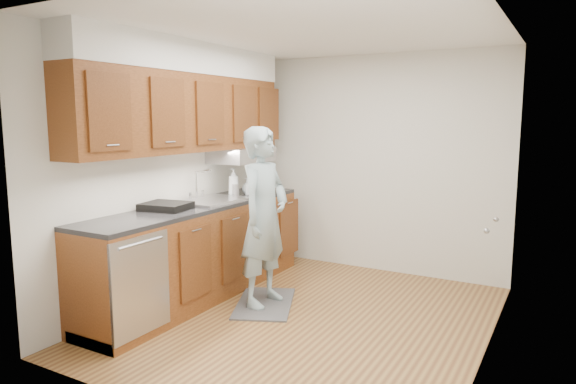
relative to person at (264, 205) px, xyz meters
The scene contains 15 objects.
floor 1.11m from the person, 12.17° to the right, with size 3.50×3.50×0.00m, color olive.
ceiling 1.62m from the person, 12.17° to the right, with size 3.50×3.50×0.00m, color white.
wall_left 1.03m from the person, behind, with size 0.02×3.50×2.50m, color silver.
wall_right 2.04m from the person, ahead, with size 0.02×3.50×2.50m, color silver.
wall_back 1.74m from the person, 72.45° to the left, with size 3.00×0.02×2.50m, color silver.
counter 0.84m from the person, behind, with size 0.64×2.80×1.30m.
upper_cabinets 1.27m from the person, behind, with size 0.47×2.80×1.21m.
closet_door 2.02m from the person, ahead, with size 0.02×1.22×2.05m, color white.
floor_mat 0.96m from the person, ahead, with size 0.51×0.87×0.02m, color #57585A.
person is the anchor object (origin of this frame).
soap_bottle_a 0.87m from the person, 144.52° to the left, with size 0.12×0.12×0.30m, color silver.
soap_bottle_b 0.92m from the person, 132.76° to the left, with size 0.08×0.08×0.18m, color silver.
soap_bottle_c 0.95m from the person, 133.08° to the left, with size 0.13×0.13×0.17m, color silver.
steel_can 0.81m from the person, 144.26° to the left, with size 0.07×0.07×0.13m, color #A5A5AA.
dish_rack 0.91m from the person, 145.86° to the right, with size 0.41×0.35×0.06m, color black.
Camera 1 is at (2.00, -3.91, 1.78)m, focal length 32.00 mm.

